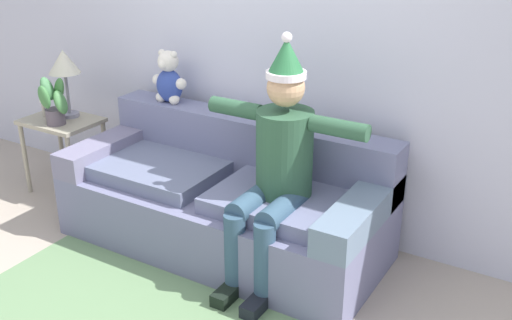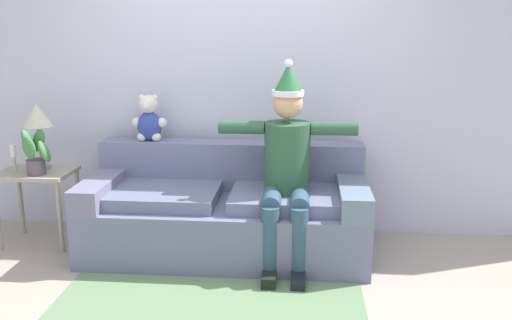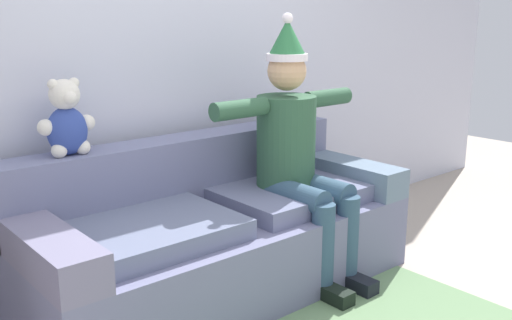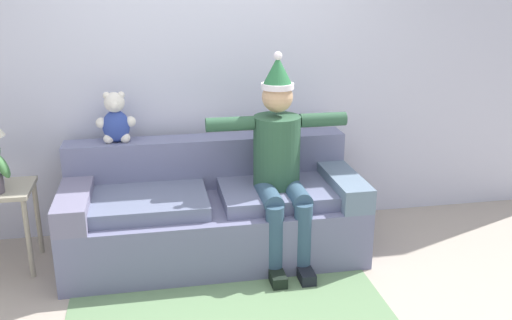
# 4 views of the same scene
# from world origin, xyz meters

# --- Properties ---
(back_wall) EXTENTS (7.00, 0.10, 2.70)m
(back_wall) POSITION_xyz_m (0.00, 1.55, 1.35)
(back_wall) COLOR silver
(back_wall) RESTS_ON ground_plane
(couch) EXTENTS (2.14, 0.92, 0.81)m
(couch) POSITION_xyz_m (0.00, 1.01, 0.32)
(couch) COLOR slate
(couch) RESTS_ON ground_plane
(person_seated) EXTENTS (1.02, 0.77, 1.50)m
(person_seated) POSITION_xyz_m (0.47, 0.85, 0.76)
(person_seated) COLOR #2E553B
(person_seated) RESTS_ON ground_plane
(teddy_bear) EXTENTS (0.29, 0.17, 0.38)m
(teddy_bear) POSITION_xyz_m (-0.67, 1.30, 0.99)
(teddy_bear) COLOR #30469A
(teddy_bear) RESTS_ON couch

